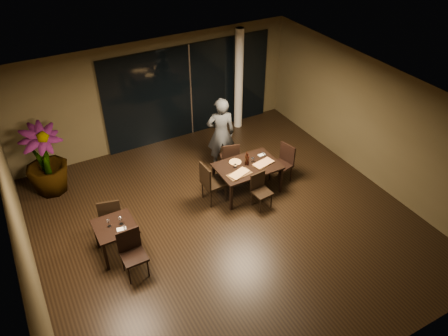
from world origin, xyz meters
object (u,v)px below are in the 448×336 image
chair_main_right (284,161)px  chair_main_left (210,181)px  side_table (115,230)px  chair_main_far (230,157)px  bottle_a (246,159)px  bottle_b (248,159)px  main_table (247,168)px  diner (221,134)px  chair_side_near (132,251)px  potted_plant (45,160)px  chair_side_far (110,214)px  chair_main_near (260,189)px  bottle_c (247,158)px

chair_main_right → chair_main_left: bearing=-106.4°
side_table → chair_main_far: chair_main_far is taller
bottle_a → bottle_b: bottle_b is taller
chair_main_far → chair_main_left: bearing=54.4°
side_table → chair_main_far: size_ratio=0.85×
main_table → diner: diner is taller
side_table → diner: bearing=27.5°
side_table → chair_main_left: 2.50m
chair_side_near → diner: diner is taller
potted_plant → bottle_a: potted_plant is taller
potted_plant → bottle_a: size_ratio=5.97×
chair_side_far → chair_main_left: bearing=-166.8°
chair_main_near → chair_main_right: (1.05, 0.57, 0.07)m
bottle_b → diner: bearing=93.5°
diner → chair_main_far: bearing=111.9°
side_table → chair_main_near: bearing=-1.8°
chair_main_far → chair_main_near: 1.42m
side_table → chair_main_right: (4.43, 0.46, -0.07)m
diner → chair_main_left: bearing=70.1°
side_table → bottle_b: (3.42, 0.54, 0.28)m
chair_side_near → bottle_c: bottle_c is taller
bottle_c → chair_side_far: bearing=179.6°
bottle_b → chair_main_right: bearing=-4.3°
bottle_c → chair_main_left: bearing=-179.8°
chair_side_far → bottle_b: bottle_b is taller
chair_side_near → bottle_a: bearing=19.2°
diner → bottle_a: 1.19m
chair_main_near → chair_main_right: size_ratio=0.87×
potted_plant → bottle_c: bearing=-28.0°
potted_plant → bottle_c: (4.21, -2.24, 0.03)m
chair_main_left → bottle_c: bottle_c is taller
main_table → bottle_a: (-0.01, 0.05, 0.22)m
chair_main_left → potted_plant: size_ratio=0.60×
chair_main_near → chair_main_left: 1.17m
side_table → bottle_c: (3.41, 0.57, 0.30)m
side_table → chair_side_near: bearing=-78.8°
chair_side_far → diner: bearing=-146.9°
main_table → chair_main_right: (1.03, -0.04, -0.12)m
chair_side_near → potted_plant: size_ratio=0.56×
diner → bottle_b: (0.07, -1.20, -0.09)m
main_table → side_table: 3.44m
main_table → chair_side_near: bearing=-161.1°
diner → main_table: bearing=110.5°
chair_main_far → bottle_b: 0.86m
side_table → main_table: bearing=8.4°
potted_plant → bottle_b: 4.79m
main_table → potted_plant: 4.80m
bottle_c → bottle_a: bearing=-141.3°
main_table → chair_side_near: size_ratio=1.50×
side_table → bottle_b: size_ratio=2.63×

